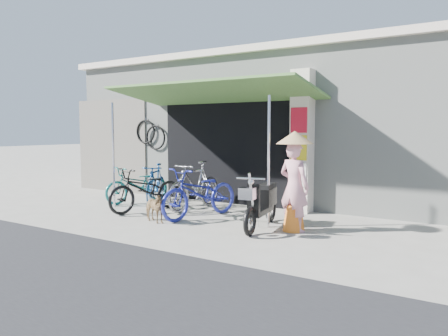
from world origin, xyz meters
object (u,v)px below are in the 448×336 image
Objects in this scene: bike_teal at (138,185)px; moped at (262,204)px; bike_navy at (201,193)px; street_dog at (153,208)px; nun at (294,182)px; bike_blue at (156,184)px; bike_silver at (195,186)px; bike_black at (146,189)px.

bike_teal is 3.90m from moped.
moped is at bearing 5.75° from bike_navy.
bike_teal reaches higher than street_dog.
nun is (4.38, -0.78, 0.42)m from bike_teal.
bike_blue is 0.92× the size of moped.
bike_navy is 1.13× the size of moped.
bike_blue is at bearing 175.46° from bike_silver.
street_dog is 0.39× the size of moped.
moped is at bearing -42.13° from bike_blue.
bike_silver is at bearing -3.72° from nun.
bike_blue is 1.26m from bike_silver.
street_dog is (1.36, -1.66, -0.19)m from bike_blue.
bike_silver is 2.24m from moped.
nun reaches higher than bike_navy.
bike_navy is 1.11× the size of nun.
bike_black is (0.49, -0.87, 0.00)m from bike_blue.
bike_black is 1.05m from bike_silver.
moped is at bearing 20.88° from nun.
nun is at bearing 13.31° from bike_black.
bike_black reaches higher than street_dog.
bike_navy is (0.62, -0.66, -0.03)m from bike_silver.
street_dog is 2.72m from nun.
bike_black is 2.74× the size of street_dog.
bike_blue is 2.15m from street_dog.
bike_navy is at bearing 1.51° from bike_teal.
nun reaches higher than bike_silver.
bike_silver is 1.02× the size of nun.
nun is at bearing -57.03° from street_dog.
bike_teal is 4.47m from nun.
nun is (3.90, -0.90, 0.39)m from bike_blue.
bike_silver is at bearing 20.50° from street_dog.
moped reaches higher than bike_black.
street_dog is (1.83, -1.54, -0.16)m from bike_teal.
bike_silver is at bearing 56.96° from bike_black.
bike_teal is 1.05× the size of bike_blue.
bike_teal is 0.87× the size of bike_navy.
bike_teal is at bearing 66.44° from street_dog.
moped is (1.46, -0.17, -0.06)m from bike_navy.
street_dog is at bearing 28.56° from nun.
bike_black is 1.05× the size of nun.
moped is 0.71m from nun.
bike_black is (0.96, -0.75, 0.04)m from bike_teal.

